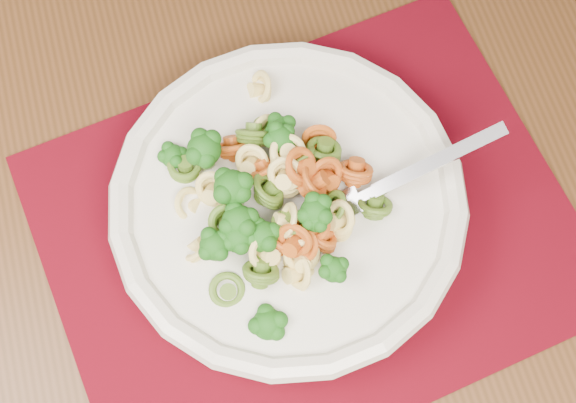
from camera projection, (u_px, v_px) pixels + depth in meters
dining_table at (300, 140)px, 0.81m from camera, size 1.59×1.24×0.75m
placemat at (309, 231)px, 0.67m from camera, size 0.46×0.38×0.00m
pasta_bowl at (288, 205)px, 0.64m from camera, size 0.29×0.29×0.05m
pasta_broccoli_heap at (288, 199)px, 0.63m from camera, size 0.24×0.24×0.06m
fork at (345, 205)px, 0.63m from camera, size 0.18×0.06×0.08m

